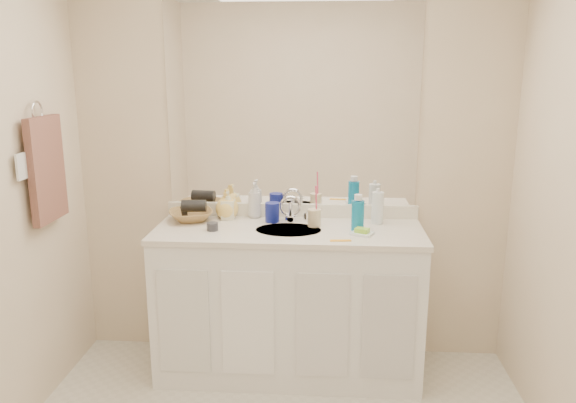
# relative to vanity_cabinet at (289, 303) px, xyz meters

# --- Properties ---
(wall_back) EXTENTS (2.60, 0.02, 2.40)m
(wall_back) POSITION_rel_vanity_cabinet_xyz_m (0.00, 0.28, 0.77)
(wall_back) COLOR beige
(wall_back) RESTS_ON floor
(vanity_cabinet) EXTENTS (1.50, 0.55, 0.85)m
(vanity_cabinet) POSITION_rel_vanity_cabinet_xyz_m (0.00, 0.00, 0.00)
(vanity_cabinet) COLOR white
(vanity_cabinet) RESTS_ON floor
(countertop) EXTENTS (1.52, 0.57, 0.03)m
(countertop) POSITION_rel_vanity_cabinet_xyz_m (0.00, 0.00, 0.44)
(countertop) COLOR white
(countertop) RESTS_ON vanity_cabinet
(backsplash) EXTENTS (1.52, 0.03, 0.08)m
(backsplash) POSITION_rel_vanity_cabinet_xyz_m (0.00, 0.26, 0.50)
(backsplash) COLOR white
(backsplash) RESTS_ON countertop
(sink_basin) EXTENTS (0.37, 0.37, 0.02)m
(sink_basin) POSITION_rel_vanity_cabinet_xyz_m (0.00, -0.02, 0.44)
(sink_basin) COLOR beige
(sink_basin) RESTS_ON countertop
(faucet) EXTENTS (0.02, 0.02, 0.11)m
(faucet) POSITION_rel_vanity_cabinet_xyz_m (0.00, 0.16, 0.51)
(faucet) COLOR silver
(faucet) RESTS_ON countertop
(mirror) EXTENTS (1.48, 0.01, 1.20)m
(mirror) POSITION_rel_vanity_cabinet_xyz_m (0.00, 0.27, 1.14)
(mirror) COLOR white
(mirror) RESTS_ON wall_back
(blue_mug) EXTENTS (0.09, 0.09, 0.12)m
(blue_mug) POSITION_rel_vanity_cabinet_xyz_m (-0.11, 0.14, 0.51)
(blue_mug) COLOR navy
(blue_mug) RESTS_ON countertop
(tan_cup) EXTENTS (0.08, 0.08, 0.10)m
(tan_cup) POSITION_rel_vanity_cabinet_xyz_m (0.14, 0.06, 0.51)
(tan_cup) COLOR beige
(tan_cup) RESTS_ON countertop
(toothbrush) EXTENTS (0.02, 0.04, 0.18)m
(toothbrush) POSITION_rel_vanity_cabinet_xyz_m (0.15, 0.06, 0.60)
(toothbrush) COLOR #F54069
(toothbrush) RESTS_ON tan_cup
(mouthwash_bottle) EXTENTS (0.08, 0.08, 0.17)m
(mouthwash_bottle) POSITION_rel_vanity_cabinet_xyz_m (0.39, -0.00, 0.54)
(mouthwash_bottle) COLOR #0E76AA
(mouthwash_bottle) RESTS_ON countertop
(clear_pump_bottle) EXTENTS (0.09, 0.09, 0.19)m
(clear_pump_bottle) POSITION_rel_vanity_cabinet_xyz_m (0.51, 0.15, 0.55)
(clear_pump_bottle) COLOR white
(clear_pump_bottle) RESTS_ON countertop
(soap_dish) EXTENTS (0.14, 0.13, 0.01)m
(soap_dish) POSITION_rel_vanity_cabinet_xyz_m (0.41, -0.09, 0.46)
(soap_dish) COLOR white
(soap_dish) RESTS_ON countertop
(green_soap) EXTENTS (0.09, 0.08, 0.03)m
(green_soap) POSITION_rel_vanity_cabinet_xyz_m (0.41, -0.09, 0.48)
(green_soap) COLOR #9AE137
(green_soap) RESTS_ON soap_dish
(orange_comb) EXTENTS (0.11, 0.03, 0.00)m
(orange_comb) POSITION_rel_vanity_cabinet_xyz_m (0.29, -0.21, 0.46)
(orange_comb) COLOR #FFAB1A
(orange_comb) RESTS_ON countertop
(dark_jar) EXTENTS (0.07, 0.07, 0.04)m
(dark_jar) POSITION_rel_vanity_cabinet_xyz_m (-0.42, -0.06, 0.48)
(dark_jar) COLOR #313137
(dark_jar) RESTS_ON countertop
(soap_bottle_white) EXTENTS (0.09, 0.09, 0.22)m
(soap_bottle_white) POSITION_rel_vanity_cabinet_xyz_m (-0.22, 0.23, 0.56)
(soap_bottle_white) COLOR silver
(soap_bottle_white) RESTS_ON countertop
(soap_bottle_cream) EXTENTS (0.08, 0.08, 0.17)m
(soap_bottle_cream) POSITION_rel_vanity_cabinet_xyz_m (-0.38, 0.19, 0.54)
(soap_bottle_cream) COLOR #F7F4CA
(soap_bottle_cream) RESTS_ON countertop
(soap_bottle_yellow) EXTENTS (0.17, 0.17, 0.18)m
(soap_bottle_yellow) POSITION_rel_vanity_cabinet_xyz_m (-0.39, 0.20, 0.54)
(soap_bottle_yellow) COLOR #FAD161
(soap_bottle_yellow) RESTS_ON countertop
(wicker_basket) EXTENTS (0.33, 0.33, 0.06)m
(wicker_basket) POSITION_rel_vanity_cabinet_xyz_m (-0.59, 0.13, 0.49)
(wicker_basket) COLOR olive
(wicker_basket) RESTS_ON countertop
(hair_dryer) EXTENTS (0.15, 0.09, 0.07)m
(hair_dryer) POSITION_rel_vanity_cabinet_xyz_m (-0.57, 0.13, 0.54)
(hair_dryer) COLOR black
(hair_dryer) RESTS_ON wicker_basket
(towel_ring) EXTENTS (0.01, 0.11, 0.11)m
(towel_ring) POSITION_rel_vanity_cabinet_xyz_m (-1.27, -0.25, 1.12)
(towel_ring) COLOR silver
(towel_ring) RESTS_ON wall_left
(hand_towel) EXTENTS (0.04, 0.32, 0.55)m
(hand_towel) POSITION_rel_vanity_cabinet_xyz_m (-1.25, -0.25, 0.82)
(hand_towel) COLOR brown
(hand_towel) RESTS_ON towel_ring
(switch_plate) EXTENTS (0.01, 0.08, 0.13)m
(switch_plate) POSITION_rel_vanity_cabinet_xyz_m (-1.27, -0.45, 0.88)
(switch_plate) COLOR white
(switch_plate) RESTS_ON wall_left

